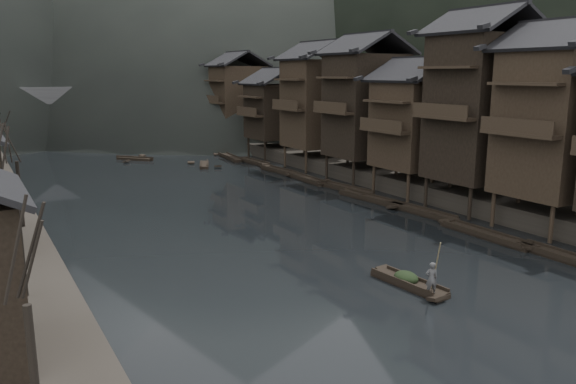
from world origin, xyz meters
TOP-DOWN VIEW (x-y plane):
  - water at (0.00, 0.00)m, footprint 300.00×300.00m
  - right_bank at (35.00, 40.00)m, footprint 40.00×200.00m
  - stilt_houses at (17.28, 18.74)m, footprint 9.00×67.60m
  - moored_sampans at (11.83, 17.82)m, footprint 3.16×55.81m
  - midriver_boats at (4.82, 55.26)m, footprint 10.67×42.88m
  - stone_bridge at (-0.00, 72.00)m, footprint 40.00×6.00m
  - hero_sampan at (0.67, -4.63)m, footprint 1.49×5.22m
  - cargo_heap at (0.69, -4.39)m, footprint 1.14×1.49m
  - boatman at (0.51, -6.42)m, footprint 0.74×0.62m
  - bamboo_pole at (0.71, -6.42)m, footprint 1.32×1.84m

SIDE VIEW (x-z plane):
  - water at x=0.00m, z-range 0.00..0.00m
  - midriver_boats at x=4.82m, z-range -0.02..0.43m
  - hero_sampan at x=0.67m, z-range -0.01..0.42m
  - moored_sampans at x=11.83m, z-range -0.03..0.44m
  - cargo_heap at x=0.69m, z-range 0.44..1.12m
  - right_bank at x=35.00m, z-range 0.00..1.80m
  - boatman at x=0.51m, z-range 0.44..2.16m
  - bamboo_pole at x=0.71m, z-range 2.16..6.07m
  - stone_bridge at x=0.00m, z-range 0.61..9.61m
  - stilt_houses at x=17.28m, z-range 0.76..17.25m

